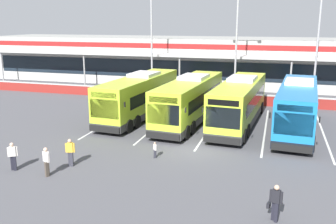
{
  "coord_description": "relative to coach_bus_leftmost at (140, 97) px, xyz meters",
  "views": [
    {
      "loc": [
        4.81,
        -22.84,
        8.19
      ],
      "look_at": [
        -2.8,
        3.0,
        1.6
      ],
      "focal_mm": 39.99,
      "sensor_mm": 36.0,
      "label": 1
    }
  ],
  "objects": [
    {
      "name": "ground_plane",
      "position": [
        6.46,
        -6.83,
        -1.79
      ],
      "size": [
        200.0,
        200.0,
        0.0
      ],
      "primitive_type": "plane",
      "color": "#4C4C51"
    },
    {
      "name": "terminal_building",
      "position": [
        6.46,
        20.08,
        1.23
      ],
      "size": [
        70.0,
        13.0,
        6.0
      ],
      "color": "#B7B7B2",
      "rests_on": "ground"
    },
    {
      "name": "red_barrier_wall",
      "position": [
        6.46,
        7.67,
        -1.23
      ],
      "size": [
        60.0,
        0.4,
        1.1
      ],
      "color": "maroon",
      "rests_on": "ground"
    },
    {
      "name": "coach_bus_leftmost",
      "position": [
        0.0,
        0.0,
        0.0
      ],
      "size": [
        3.65,
        12.3,
        3.78
      ],
      "color": "#B7DB2D",
      "rests_on": "ground"
    },
    {
      "name": "coach_bus_left_centre",
      "position": [
        4.53,
        -0.36,
        0.0
      ],
      "size": [
        3.65,
        12.3,
        3.78
      ],
      "color": "#B7DB2D",
      "rests_on": "ground"
    },
    {
      "name": "coach_bus_centre",
      "position": [
        8.51,
        -0.13,
        0.0
      ],
      "size": [
        3.65,
        12.3,
        3.78
      ],
      "color": "#B7DB2D",
      "rests_on": "ground"
    },
    {
      "name": "coach_bus_right_centre",
      "position": [
        12.87,
        -0.5,
        0.0
      ],
      "size": [
        3.65,
        12.3,
        3.78
      ],
      "color": "#1972B7",
      "rests_on": "ground"
    },
    {
      "name": "bay_stripe_far_west",
      "position": [
        -1.94,
        -0.83,
        -1.78
      ],
      "size": [
        0.14,
        13.0,
        0.01
      ],
      "primitive_type": "cube",
      "color": "silver",
      "rests_on": "ground"
    },
    {
      "name": "bay_stripe_west",
      "position": [
        2.26,
        -0.83,
        -1.78
      ],
      "size": [
        0.14,
        13.0,
        0.01
      ],
      "primitive_type": "cube",
      "color": "silver",
      "rests_on": "ground"
    },
    {
      "name": "bay_stripe_mid_west",
      "position": [
        6.46,
        -0.83,
        -1.78
      ],
      "size": [
        0.14,
        13.0,
        0.01
      ],
      "primitive_type": "cube",
      "color": "silver",
      "rests_on": "ground"
    },
    {
      "name": "bay_stripe_centre",
      "position": [
        10.66,
        -0.83,
        -1.78
      ],
      "size": [
        0.14,
        13.0,
        0.01
      ],
      "primitive_type": "cube",
      "color": "silver",
      "rests_on": "ground"
    },
    {
      "name": "bay_stripe_mid_east",
      "position": [
        14.86,
        -0.83,
        -1.78
      ],
      "size": [
        0.14,
        13.0,
        0.01
      ],
      "primitive_type": "cube",
      "color": "silver",
      "rests_on": "ground"
    },
    {
      "name": "pedestrian_with_handbag",
      "position": [
        11.55,
        -14.77,
        -0.93
      ],
      "size": [
        0.64,
        0.43,
        1.62
      ],
      "color": "black",
      "rests_on": "ground"
    },
    {
      "name": "pedestrian_in_dark_coat",
      "position": [
        -2.62,
        -13.22,
        -0.91
      ],
      "size": [
        0.5,
        0.37,
        1.62
      ],
      "color": "black",
      "rests_on": "ground"
    },
    {
      "name": "pedestrian_child",
      "position": [
        4.4,
        -9.14,
        -1.24
      ],
      "size": [
        0.27,
        0.29,
        1.0
      ],
      "color": "#33333D",
      "rests_on": "ground"
    },
    {
      "name": "pedestrian_near_bin",
      "position": [
        -0.34,
        -13.4,
        -0.91
      ],
      "size": [
        0.52,
        0.4,
        1.62
      ],
      "color": "#4C4238",
      "rests_on": "ground"
    },
    {
      "name": "pedestrian_approaching_bus",
      "position": [
        0.13,
        -11.73,
        -0.91
      ],
      "size": [
        0.54,
        0.31,
        1.62
      ],
      "color": "#33333D",
      "rests_on": "ground"
    },
    {
      "name": "lamp_post_west",
      "position": [
        -2.43,
        10.4,
        4.5
      ],
      "size": [
        3.24,
        0.28,
        11.0
      ],
      "color": "#9E9EA3",
      "rests_on": "ground"
    },
    {
      "name": "lamp_post_centre",
      "position": [
        7.04,
        9.35,
        4.5
      ],
      "size": [
        3.24,
        0.28,
        11.0
      ],
      "color": "#9E9EA3",
      "rests_on": "ground"
    },
    {
      "name": "lamp_post_east",
      "position": [
        14.86,
        10.24,
        4.5
      ],
      "size": [
        3.24,
        0.28,
        11.0
      ],
      "color": "#9E9EA3",
      "rests_on": "ground"
    }
  ]
}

